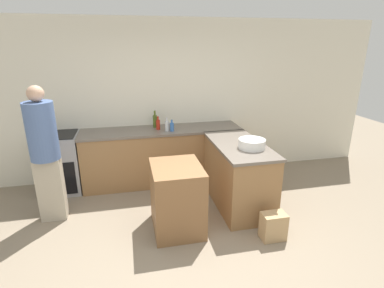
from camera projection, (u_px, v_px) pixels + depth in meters
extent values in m
plane|color=gray|center=(188.00, 263.00, 3.29)|extent=(14.00, 14.00, 0.00)
cube|color=silver|center=(158.00, 101.00, 5.15)|extent=(8.00, 0.06, 2.70)
cube|color=olive|center=(163.00, 157.00, 5.12)|extent=(2.62, 0.63, 0.90)
cube|color=#6B6056|center=(162.00, 130.00, 4.97)|extent=(2.65, 0.66, 0.04)
cube|color=olive|center=(238.00, 175.00, 4.39)|extent=(0.66, 1.38, 0.90)
cube|color=#6B6056|center=(239.00, 145.00, 4.24)|extent=(0.69, 1.41, 0.04)
cube|color=#99999E|center=(61.00, 163.00, 4.79)|extent=(0.61, 0.62, 0.94)
cube|color=black|center=(58.00, 179.00, 4.54)|extent=(0.52, 0.01, 0.53)
cube|color=black|center=(56.00, 135.00, 4.63)|extent=(0.57, 0.57, 0.01)
cube|color=brown|center=(177.00, 198.00, 3.78)|extent=(0.62, 0.75, 0.86)
cylinder|color=white|center=(252.00, 144.00, 4.04)|extent=(0.36, 0.36, 0.13)
cylinder|color=red|center=(158.00, 125.00, 4.92)|extent=(0.06, 0.06, 0.16)
cylinder|color=red|center=(158.00, 118.00, 4.89)|extent=(0.03, 0.03, 0.06)
cylinder|color=#386BB7|center=(172.00, 127.00, 4.84)|extent=(0.07, 0.07, 0.13)
cylinder|color=#386BB7|center=(172.00, 121.00, 4.81)|extent=(0.03, 0.03, 0.05)
cylinder|color=silver|center=(167.00, 126.00, 4.83)|extent=(0.06, 0.06, 0.16)
cylinder|color=silver|center=(167.00, 119.00, 4.79)|extent=(0.03, 0.03, 0.06)
cylinder|color=#475B1E|center=(155.00, 121.00, 5.04)|extent=(0.07, 0.07, 0.20)
cylinder|color=#475B1E|center=(155.00, 113.00, 5.00)|extent=(0.03, 0.03, 0.08)
cube|color=#ADA38E|center=(51.00, 189.00, 4.00)|extent=(0.32, 0.20, 0.87)
cylinder|color=#4C6699|center=(42.00, 131.00, 3.74)|extent=(0.36, 0.36, 0.74)
sphere|color=tan|center=(35.00, 94.00, 3.59)|extent=(0.20, 0.20, 0.20)
cube|color=tan|center=(273.00, 226.00, 3.65)|extent=(0.29, 0.20, 0.34)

